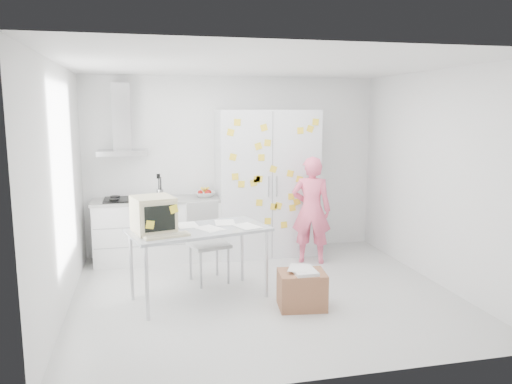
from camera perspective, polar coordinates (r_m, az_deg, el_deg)
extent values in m
cube|color=silver|center=(6.16, 0.94, -11.63)|extent=(4.50, 4.00, 0.02)
cube|color=white|center=(7.76, -2.55, 3.07)|extent=(4.50, 0.02, 2.70)
cube|color=white|center=(5.72, -21.49, 0.19)|extent=(0.02, 4.00, 2.70)
cube|color=white|center=(6.71, 19.98, 1.54)|extent=(0.02, 4.00, 2.70)
cube|color=white|center=(5.78, 1.02, 14.36)|extent=(4.50, 4.00, 0.02)
cube|color=white|center=(7.50, -11.17, -4.39)|extent=(1.80, 0.60, 0.88)
cube|color=gray|center=(7.17, -11.13, -3.86)|extent=(1.76, 0.01, 0.01)
cube|color=gray|center=(7.24, -11.06, -6.02)|extent=(1.76, 0.01, 0.01)
cube|color=#9E9E99|center=(7.40, -11.28, -0.92)|extent=(1.84, 0.63, 0.04)
cube|color=black|center=(7.40, -14.77, -0.86)|extent=(0.58, 0.50, 0.03)
cylinder|color=black|center=(7.29, -15.91, -0.83)|extent=(0.14, 0.14, 0.02)
cylinder|color=black|center=(7.27, -13.71, -0.75)|extent=(0.14, 0.14, 0.02)
cylinder|color=black|center=(7.52, -15.82, -0.51)|extent=(0.14, 0.14, 0.02)
cylinder|color=black|center=(7.51, -13.69, -0.44)|extent=(0.14, 0.14, 0.02)
cylinder|color=silver|center=(7.39, -10.92, -0.22)|extent=(0.10, 0.10, 0.14)
cylinder|color=black|center=(7.38, -11.06, 0.55)|extent=(0.01, 0.01, 0.30)
cylinder|color=black|center=(7.36, -10.80, 0.54)|extent=(0.01, 0.01, 0.30)
cylinder|color=black|center=(7.39, -10.91, 0.57)|extent=(0.01, 0.01, 0.30)
cube|color=black|center=(7.36, -11.10, 1.78)|extent=(0.05, 0.01, 0.07)
imported|color=white|center=(7.44, -5.91, -0.28)|extent=(0.31, 0.31, 0.08)
sphere|color=#B2140F|center=(7.45, -6.39, -0.07)|extent=(0.08, 0.08, 0.08)
sphere|color=#B2140F|center=(7.39, -5.63, -0.13)|extent=(0.08, 0.08, 0.08)
sphere|color=#B2140F|center=(7.49, -5.41, -0.01)|extent=(0.08, 0.08, 0.08)
cylinder|color=yellow|center=(7.45, -6.09, 0.28)|extent=(0.09, 0.17, 0.10)
cylinder|color=yellow|center=(7.45, -5.90, 0.29)|extent=(0.04, 0.17, 0.10)
cylinder|color=yellow|center=(7.45, -5.70, 0.29)|extent=(0.08, 0.17, 0.10)
cube|color=silver|center=(7.37, -14.98, 4.39)|extent=(0.70, 0.48, 0.07)
cube|color=silver|center=(7.46, -15.11, 8.29)|extent=(0.26, 0.24, 0.95)
cube|color=silver|center=(7.57, 1.26, 1.01)|extent=(1.50, 0.65, 2.20)
cube|color=slate|center=(7.25, 1.89, 0.64)|extent=(0.01, 0.01, 2.16)
cube|color=silver|center=(7.23, 1.45, 0.62)|extent=(0.02, 0.02, 0.30)
cube|color=silver|center=(7.26, 2.37, 0.65)|extent=(0.02, 0.02, 0.30)
cube|color=yellow|center=(7.29, 5.10, 7.01)|extent=(0.10, 0.00, 0.10)
cube|color=yellow|center=(7.34, 6.21, 7.19)|extent=(0.12, 0.00, 0.12)
cube|color=yellow|center=(7.45, 6.86, 0.45)|extent=(0.12, 0.00, 0.12)
cube|color=yellow|center=(7.18, 0.10, 1.46)|extent=(0.10, 0.00, 0.10)
cube|color=yellow|center=(7.22, 1.99, 2.63)|extent=(0.12, 0.00, 0.12)
cube|color=yellow|center=(7.39, 4.70, -1.13)|extent=(0.12, 0.00, 0.12)
cube|color=yellow|center=(7.24, 0.38, -1.23)|extent=(0.10, 0.00, 0.10)
cube|color=yellow|center=(7.14, 0.92, 7.37)|extent=(0.12, 0.00, 0.12)
cube|color=yellow|center=(7.32, 2.58, -1.58)|extent=(0.12, 0.00, 0.12)
cube|color=yellow|center=(7.35, 4.98, 1.45)|extent=(0.12, 0.00, 0.12)
cube|color=yellow|center=(7.35, 4.06, -0.52)|extent=(0.10, 0.00, 0.10)
cube|color=yellow|center=(7.13, 0.27, 5.26)|extent=(0.12, 0.00, 0.12)
cube|color=yellow|center=(7.14, -1.68, 0.90)|extent=(0.10, 0.00, 0.10)
cube|color=yellow|center=(7.11, -2.39, 1.77)|extent=(0.10, 0.00, 0.10)
cube|color=yellow|center=(7.04, -2.92, 6.82)|extent=(0.11, 0.00, 0.11)
cube|color=yellow|center=(7.33, 1.35, -3.35)|extent=(0.10, 0.00, 0.10)
cube|color=yellow|center=(7.19, 0.37, 1.52)|extent=(0.11, 0.00, 0.11)
cube|color=yellow|center=(7.49, 5.85, -3.05)|extent=(0.11, 0.00, 0.11)
cube|color=yellow|center=(7.36, 6.83, 7.95)|extent=(0.10, 0.00, 0.10)
cube|color=yellow|center=(7.16, 0.62, 3.96)|extent=(0.10, 0.00, 0.10)
cube|color=yellow|center=(7.18, -0.28, 1.05)|extent=(0.11, 0.00, 0.11)
cube|color=yellow|center=(7.41, 3.22, -3.77)|extent=(0.10, 0.00, 0.10)
cube|color=yellow|center=(7.06, -2.15, 7.96)|extent=(0.10, 0.00, 0.10)
cube|color=yellow|center=(7.07, -2.65, 4.01)|extent=(0.12, 0.00, 0.12)
cube|color=yellow|center=(7.39, 4.18, -1.82)|extent=(0.11, 0.00, 0.11)
cube|color=yellow|center=(7.16, 1.33, 5.64)|extent=(0.11, 0.00, 0.11)
cube|color=yellow|center=(7.30, 3.93, 2.12)|extent=(0.11, 0.00, 0.11)
cube|color=yellow|center=(7.31, 2.03, -1.69)|extent=(0.11, 0.00, 0.11)
imported|color=#F96182|center=(7.23, 6.34, -2.05)|extent=(0.66, 0.56, 1.55)
cube|color=#ACB1B7|center=(5.81, -6.56, -4.34)|extent=(1.72, 1.16, 0.03)
cylinder|color=silver|center=(5.42, -12.36, -10.20)|extent=(0.05, 0.05, 0.81)
cylinder|color=silver|center=(5.93, 1.20, -8.25)|extent=(0.05, 0.05, 0.81)
cylinder|color=silver|center=(6.01, -14.05, -8.28)|extent=(0.05, 0.05, 0.81)
cylinder|color=silver|center=(6.48, -1.61, -6.72)|extent=(0.05, 0.05, 0.81)
cube|color=beige|center=(5.69, -11.66, -2.51)|extent=(0.53, 0.54, 0.40)
cube|color=beige|center=(5.47, -10.96, -2.97)|extent=(0.39, 0.12, 0.36)
cube|color=black|center=(5.46, -10.93, -2.99)|extent=(0.33, 0.09, 0.28)
cube|color=yellow|center=(5.43, -12.02, -3.69)|extent=(0.10, 0.03, 0.10)
cube|color=yellow|center=(5.48, -9.37, -1.94)|extent=(0.10, 0.03, 0.11)
cube|color=beige|center=(5.47, -10.17, -4.94)|extent=(0.52, 0.29, 0.03)
cube|color=gray|center=(5.47, -10.17, -4.78)|extent=(0.46, 0.24, 0.01)
cube|color=white|center=(5.79, -5.32, -4.17)|extent=(0.37, 0.40, 0.00)
cube|color=white|center=(6.07, -3.58, -3.50)|extent=(0.26, 0.35, 0.00)
cube|color=white|center=(5.87, -1.06, -3.92)|extent=(0.34, 0.39, 0.00)
cube|color=white|center=(5.99, -7.84, -3.76)|extent=(0.27, 0.36, 0.00)
cube|color=#A4A5A2|center=(6.45, -5.40, -6.01)|extent=(0.56, 0.56, 0.04)
cube|color=#A4A5A2|center=(6.57, -6.12, -3.26)|extent=(0.43, 0.14, 0.50)
cylinder|color=#A1A0A5|center=(6.29, -6.32, -8.87)|extent=(0.04, 0.04, 0.47)
cylinder|color=#A1A0A5|center=(6.42, -3.18, -8.43)|extent=(0.04, 0.04, 0.47)
cylinder|color=#A1A0A5|center=(6.62, -7.49, -7.95)|extent=(0.04, 0.04, 0.47)
cylinder|color=#A1A0A5|center=(6.75, -4.49, -7.56)|extent=(0.04, 0.04, 0.47)
cube|color=#945F40|center=(5.71, 5.26, -11.07)|extent=(0.56, 0.47, 0.41)
cube|color=silver|center=(5.62, 5.54, -8.99)|extent=(0.25, 0.33, 0.04)
cube|color=silver|center=(5.66, 4.90, -8.63)|extent=(0.32, 0.37, 0.00)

